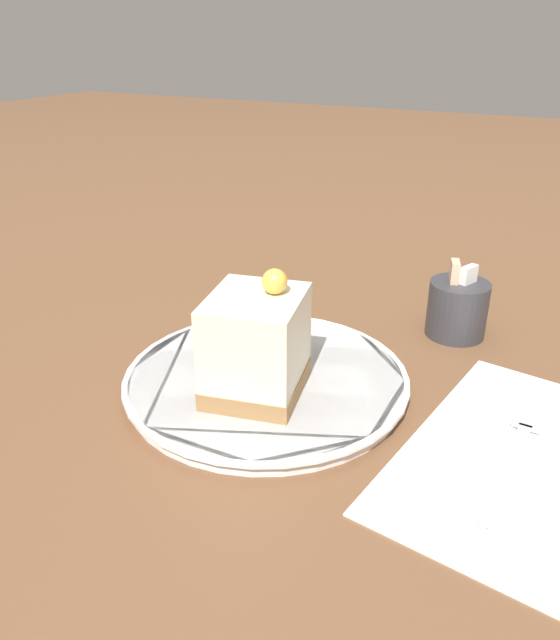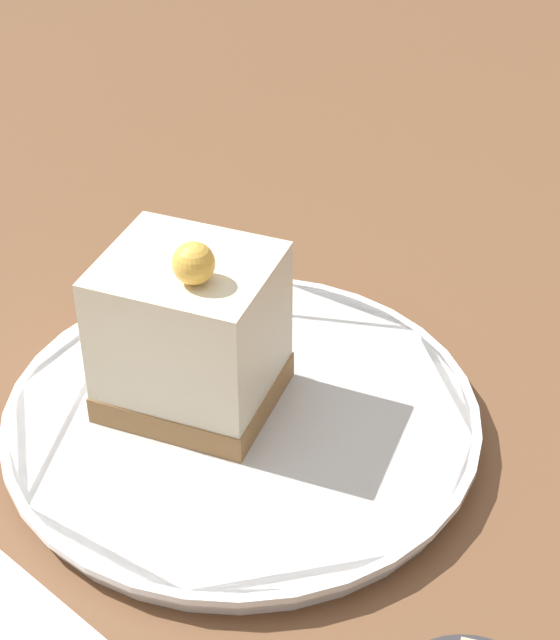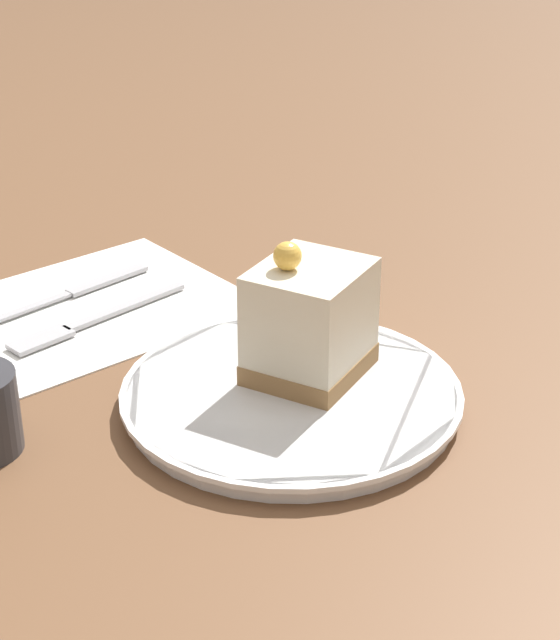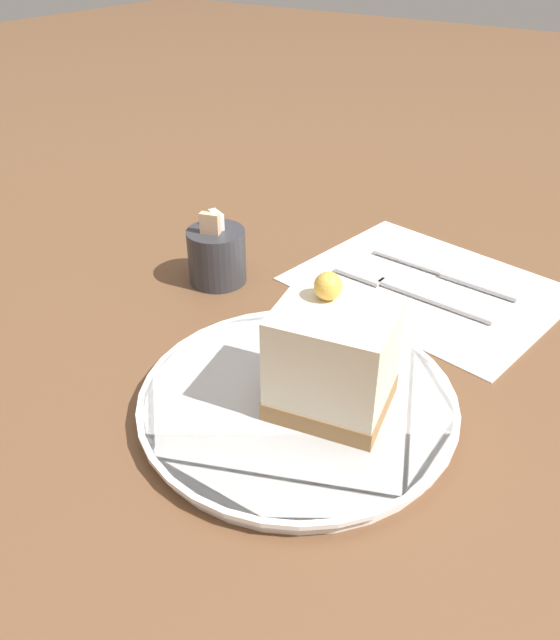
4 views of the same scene
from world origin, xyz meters
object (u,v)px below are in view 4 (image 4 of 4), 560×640
(cake_slice, at_px, (333,359))
(knife, at_px, (456,277))
(plate, at_px, (299,399))
(fork, at_px, (398,287))
(sugar_bowl, at_px, (217,255))

(cake_slice, relative_size, knife, 0.63)
(plate, height_order, fork, plate)
(plate, relative_size, fork, 1.39)
(plate, relative_size, sugar_bowl, 3.13)
(cake_slice, bearing_deg, fork, -0.50)
(cake_slice, bearing_deg, sugar_bowl, 48.75)
(plate, height_order, sugar_bowl, sugar_bowl)
(cake_slice, height_order, knife, cake_slice)
(fork, bearing_deg, plate, -172.28)
(sugar_bowl, bearing_deg, plate, -123.74)
(plate, distance_m, knife, 0.27)
(sugar_bowl, bearing_deg, knife, -56.14)
(cake_slice, bearing_deg, plate, 83.68)
(knife, distance_m, sugar_bowl, 0.26)
(plate, height_order, cake_slice, cake_slice)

